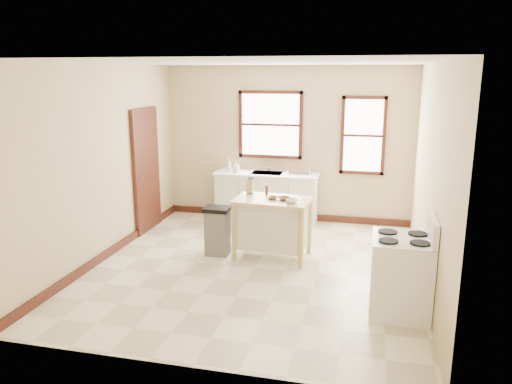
# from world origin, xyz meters

# --- Properties ---
(floor) EXTENTS (5.00, 5.00, 0.00)m
(floor) POSITION_xyz_m (0.00, 0.00, 0.00)
(floor) COLOR #F4EBC1
(floor) RESTS_ON ground
(ceiling) EXTENTS (5.00, 5.00, 0.00)m
(ceiling) POSITION_xyz_m (0.00, 0.00, 2.80)
(ceiling) COLOR white
(ceiling) RESTS_ON ground
(wall_back) EXTENTS (4.50, 0.04, 2.80)m
(wall_back) POSITION_xyz_m (0.00, 2.50, 1.40)
(wall_back) COLOR #C9B784
(wall_back) RESTS_ON ground
(wall_left) EXTENTS (0.04, 5.00, 2.80)m
(wall_left) POSITION_xyz_m (-2.25, 0.00, 1.40)
(wall_left) COLOR #C9B784
(wall_left) RESTS_ON ground
(wall_right) EXTENTS (0.04, 5.00, 2.80)m
(wall_right) POSITION_xyz_m (2.25, 0.00, 1.40)
(wall_right) COLOR #C9B784
(wall_right) RESTS_ON ground
(window_main) EXTENTS (1.17, 0.06, 1.22)m
(window_main) POSITION_xyz_m (-0.30, 2.48, 1.75)
(window_main) COLOR black
(window_main) RESTS_ON wall_back
(window_side) EXTENTS (0.77, 0.06, 1.37)m
(window_side) POSITION_xyz_m (1.35, 2.48, 1.60)
(window_side) COLOR black
(window_side) RESTS_ON wall_back
(door_left) EXTENTS (0.06, 0.90, 2.10)m
(door_left) POSITION_xyz_m (-2.21, 1.30, 1.05)
(door_left) COLOR black
(door_left) RESTS_ON ground
(baseboard_back) EXTENTS (4.50, 0.04, 0.12)m
(baseboard_back) POSITION_xyz_m (0.00, 2.47, 0.06)
(baseboard_back) COLOR black
(baseboard_back) RESTS_ON ground
(baseboard_left) EXTENTS (0.04, 5.00, 0.12)m
(baseboard_left) POSITION_xyz_m (-2.22, 0.00, 0.06)
(baseboard_left) COLOR black
(baseboard_left) RESTS_ON ground
(sink_counter) EXTENTS (1.86, 0.62, 0.92)m
(sink_counter) POSITION_xyz_m (-0.30, 2.20, 0.46)
(sink_counter) COLOR silver
(sink_counter) RESTS_ON ground
(faucet) EXTENTS (0.03, 0.03, 0.22)m
(faucet) POSITION_xyz_m (-0.30, 2.38, 1.03)
(faucet) COLOR silver
(faucet) RESTS_ON sink_counter
(soap_bottle_a) EXTENTS (0.10, 0.10, 0.24)m
(soap_bottle_a) POSITION_xyz_m (-1.01, 2.19, 1.04)
(soap_bottle_a) COLOR #B2B2B2
(soap_bottle_a) RESTS_ON sink_counter
(soap_bottle_b) EXTENTS (0.10, 0.10, 0.20)m
(soap_bottle_b) POSITION_xyz_m (-0.84, 2.10, 1.02)
(soap_bottle_b) COLOR #B2B2B2
(soap_bottle_b) RESTS_ON sink_counter
(dish_rack) EXTENTS (0.43, 0.34, 0.10)m
(dish_rack) POSITION_xyz_m (0.30, 2.23, 0.97)
(dish_rack) COLOR silver
(dish_rack) RESTS_ON sink_counter
(kitchen_island) EXTENTS (1.13, 0.77, 0.89)m
(kitchen_island) POSITION_xyz_m (0.15, 0.48, 0.45)
(kitchen_island) COLOR #F9E392
(kitchen_island) RESTS_ON ground
(knife_block) EXTENTS (0.10, 0.10, 0.20)m
(knife_block) POSITION_xyz_m (-0.25, 0.73, 0.99)
(knife_block) COLOR #DAB172
(knife_block) RESTS_ON kitchen_island
(pepper_grinder) EXTENTS (0.05, 0.05, 0.15)m
(pepper_grinder) POSITION_xyz_m (0.02, 0.69, 0.97)
(pepper_grinder) COLOR #3C2010
(pepper_grinder) RESTS_ON kitchen_island
(bowl_a) EXTENTS (0.18, 0.18, 0.04)m
(bowl_a) POSITION_xyz_m (0.15, 0.47, 0.91)
(bowl_a) COLOR brown
(bowl_a) RESTS_ON kitchen_island
(bowl_b) EXTENTS (0.25, 0.25, 0.04)m
(bowl_b) POSITION_xyz_m (0.33, 0.45, 0.91)
(bowl_b) COLOR brown
(bowl_b) RESTS_ON kitchen_island
(bowl_c) EXTENTS (0.19, 0.19, 0.05)m
(bowl_c) POSITION_xyz_m (0.46, 0.31, 0.92)
(bowl_c) COLOR silver
(bowl_c) RESTS_ON kitchen_island
(trash_bin) EXTENTS (0.38, 0.32, 0.74)m
(trash_bin) POSITION_xyz_m (-0.67, 0.40, 0.37)
(trash_bin) COLOR #5D5D5B
(trash_bin) RESTS_ON ground
(gas_stove) EXTENTS (0.72, 0.72, 1.16)m
(gas_stove) POSITION_xyz_m (1.91, -0.90, 0.58)
(gas_stove) COLOR white
(gas_stove) RESTS_ON ground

